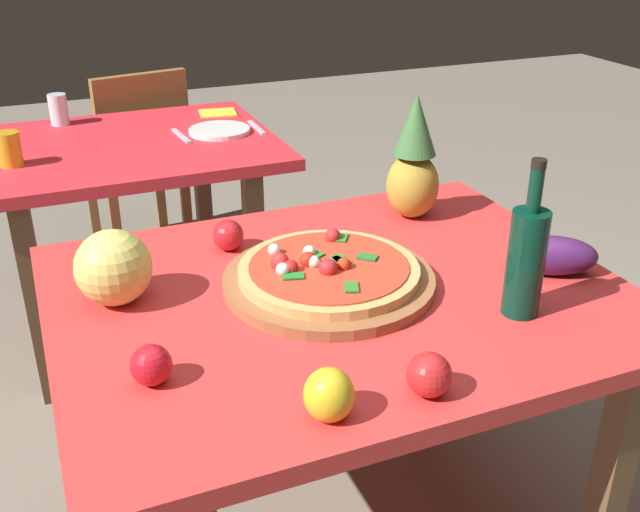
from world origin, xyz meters
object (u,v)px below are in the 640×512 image
Objects in this scene: tomato_near_board at (429,375)px; napkin_folded at (218,113)px; background_table at (124,171)px; dining_chair at (139,154)px; bell_pepper at (329,395)px; drinking_glass_water at (58,109)px; tomato_beside_pepper at (151,365)px; knife_utensil at (257,127)px; dinner_plate at (220,131)px; pizza at (327,269)px; eggplant at (552,255)px; melon at (113,267)px; drinking_glass_juice at (9,149)px; fork_utensil at (181,136)px; display_table at (338,323)px; tomato_at_corner at (228,235)px; pizza_board at (329,281)px; wine_bottle at (526,259)px; pineapple_left at (414,164)px.

tomato_near_board is 1.91m from napkin_folded.
dining_chair reaches higher than background_table.
bell_pepper is 0.82× the size of drinking_glass_water.
knife_utensil is at bearing 65.32° from tomato_beside_pepper.
pizza is at bearing -94.51° from dinner_plate.
bell_pepper reaches higher than dinner_plate.
eggplant is at bearing 22.80° from bell_pepper.
eggplant is 1.77× the size of drinking_glass_water.
melon is 0.96m from eggplant.
tomato_beside_pepper is 1.53m from dinner_plate.
drinking_glass_juice is at bearing -172.07° from knife_utensil.
dining_chair is at bearing 88.29° from bell_pepper.
dining_chair is 4.72× the size of fork_utensil.
tomato_at_corner is (-0.16, 0.29, 0.12)m from display_table.
tomato_at_corner is at bearing 147.86° from eggplant.
display_table is 1.15× the size of background_table.
bell_pepper is 1.64m from fork_utensil.
pizza is at bearing -96.18° from napkin_folded.
pizza is 0.45m from bell_pepper.
fork_utensil is (-0.05, 1.22, -0.01)m from pizza_board.
knife_utensil is (0.34, -0.65, 0.25)m from dining_chair.
pizza is at bearing 145.09° from pizza_board.
background_table is 11.32× the size of bell_pepper.
tomato_at_corner reaches higher than knife_utensil.
background_table is at bearing 80.90° from melon.
background_table is 0.37m from dinner_plate.
pizza is 5.34× the size of tomato_beside_pepper.
pizza is 0.51m from eggplant.
wine_bottle reaches higher than pizza.
dining_chair is at bearing 101.33° from wine_bottle.
pizza_board is 0.42m from wine_bottle.
knife_utensil is at bearing 107.24° from dining_chair.
dining_chair reaches higher than tomato_beside_pepper.
pineapple_left reaches higher than bell_pepper.
dining_chair is at bearing 93.68° from display_table.
tomato_near_board is (0.18, -0.01, -0.00)m from bell_pepper.
fork_utensil is (0.21, -0.01, 0.11)m from background_table.
napkin_folded is at bearing 95.30° from wine_bottle.
pineapple_left reaches higher than display_table.
eggplant reaches higher than pizza_board.
drinking_glass_juice is at bearing 99.70° from melon.
melon is 1.45m from drinking_glass_water.
tomato_beside_pepper is at bearing -156.81° from display_table.
knife_utensil is at bearing 75.95° from bell_pepper.
wine_bottle is at bearing 18.10° from bell_pepper.
eggplant is at bearing -73.66° from fork_utensil.
knife_utensil is at bearing -73.25° from napkin_folded.
tomato_near_board is 1.65m from dinner_plate.
wine_bottle reaches higher than dining_chair.
pizza_board is at bearing -94.34° from dinner_plate.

